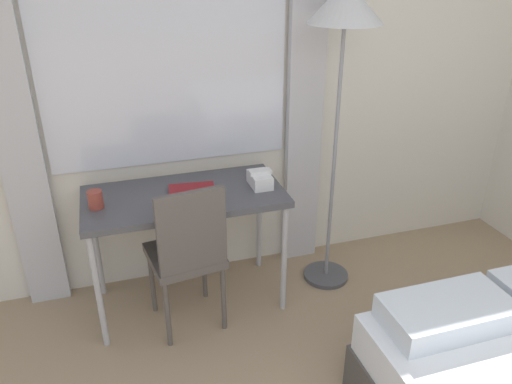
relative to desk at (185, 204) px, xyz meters
name	(u,v)px	position (x,y,z in m)	size (l,w,h in m)	color
wall_back_with_window	(233,77)	(0.41, 0.37, 0.64)	(5.19, 0.13, 2.70)	silver
desk	(185,204)	(0.00, 0.00, 0.00)	(1.17, 0.59, 0.78)	#4C4C51
desk_chair	(188,250)	(-0.04, -0.25, -0.17)	(0.45, 0.45, 0.96)	#59514C
standing_lamp	(344,27)	(0.95, -0.03, 0.97)	(0.43, 0.43, 1.93)	#4C4C51
telephone	(260,179)	(0.46, -0.03, 0.11)	(0.13, 0.18, 0.10)	white
book	(192,192)	(0.05, -0.01, 0.08)	(0.29, 0.24, 0.02)	maroon
mug	(95,199)	(-0.49, -0.03, 0.12)	(0.08, 0.08, 0.10)	#993F33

